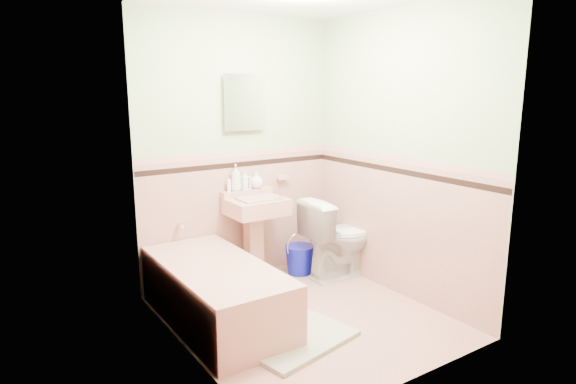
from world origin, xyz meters
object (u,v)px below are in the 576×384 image
medicine_cabinet (244,102)px  soap_bottle_right (256,180)px  soap_bottle_left (236,178)px  sink (257,241)px  shoe (289,341)px  bucket (299,260)px  bathtub (216,295)px  soap_bottle_mid (245,180)px  toilet (341,237)px

medicine_cabinet → soap_bottle_right: medicine_cabinet is taller
soap_bottle_left → soap_bottle_right: bearing=0.0°
sink → soap_bottle_right: (0.11, 0.18, 0.55)m
soap_bottle_left → shoe: (-0.33, -1.39, -0.94)m
soap_bottle_left → bucket: soap_bottle_left is taller
sink → medicine_cabinet: bearing=90.0°
bathtub → bucket: 1.25m
bathtub → soap_bottle_mid: soap_bottle_mid is taller
soap_bottle_right → bucket: bearing=-30.8°
bathtub → soap_bottle_left: 1.20m
soap_bottle_right → bucket: (0.36, -0.22, -0.82)m
bathtub → sink: size_ratio=1.82×
sink → bathtub: bearing=-142.1°
soap_bottle_right → soap_bottle_mid: bearing=180.0°
bathtub → medicine_cabinet: 1.78m
soap_bottle_left → shoe: bearing=-103.2°
soap_bottle_mid → shoe: bearing=-106.9°
bathtub → soap_bottle_right: size_ratio=9.04×
shoe → toilet: bearing=57.0°
soap_bottle_left → toilet: soap_bottle_left is taller
soap_bottle_mid → shoe: soap_bottle_mid is taller
sink → shoe: (-0.44, -1.21, -0.35)m
soap_bottle_left → soap_bottle_mid: 0.10m
bathtub → medicine_cabinet: medicine_cabinet is taller
shoe → bathtub: bearing=130.1°
medicine_cabinet → toilet: 1.60m
sink → soap_bottle_left: (-0.11, 0.18, 0.59)m
soap_bottle_left → soap_bottle_mid: (0.10, 0.00, -0.03)m
medicine_cabinet → shoe: bearing=-107.2°
soap_bottle_mid → bucket: soap_bottle_mid is taller
medicine_cabinet → shoe: (-0.44, -1.42, -1.64)m
soap_bottle_left → bucket: (0.58, -0.22, -0.86)m
soap_bottle_left → soap_bottle_right: size_ratio=1.52×
sink → soap_bottle_left: soap_bottle_left is taller
sink → bucket: sink is taller
shoe → soap_bottle_mid: bearing=93.6°
toilet → shoe: toilet is taller
medicine_cabinet → soap_bottle_mid: size_ratio=2.43×
soap_bottle_right → toilet: (0.67, -0.49, -0.57)m
sink → medicine_cabinet: 1.31m
bathtub → soap_bottle_left: (0.57, 0.71, 0.78)m
toilet → shoe: bearing=128.4°
medicine_cabinet → soap_bottle_mid: medicine_cabinet is taller
soap_bottle_left → soap_bottle_right: (0.22, 0.00, -0.04)m
soap_bottle_left → soap_bottle_mid: soap_bottle_left is taller
sink → soap_bottle_right: 0.59m
soap_bottle_mid → toilet: size_ratio=0.24×
bathtub → sink: sink is taller
soap_bottle_mid → bucket: 0.99m
sink → medicine_cabinet: medicine_cabinet is taller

